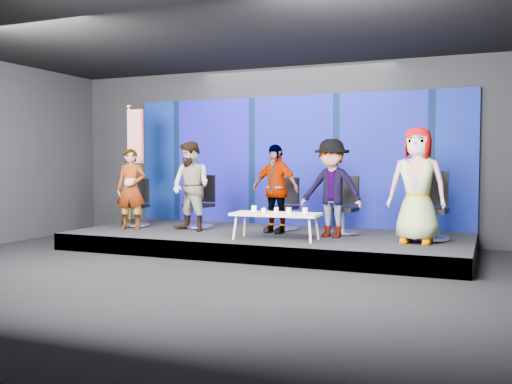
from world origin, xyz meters
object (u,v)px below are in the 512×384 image
at_px(panelist_a, 131,189).
at_px(chair_e, 431,217).
at_px(mug_b, 264,211).
at_px(panelist_b, 191,186).
at_px(flag_stand, 133,161).
at_px(chair_c, 285,213).
at_px(panelist_d, 332,188).
at_px(chair_a, 137,211).
at_px(chair_b, 200,211).
at_px(coffee_table, 276,215).
at_px(mug_d, 289,211).
at_px(mug_c, 276,210).
at_px(chair_d, 344,215).
at_px(panelist_c, 275,189).
at_px(panelist_e, 417,185).
at_px(mug_e, 305,211).
at_px(mug_a, 254,209).

xyz_separation_m(panelist_a, chair_e, (5.40, 0.60, -0.39)).
bearing_deg(mug_b, chair_e, 22.82).
bearing_deg(panelist_b, flag_stand, 178.22).
xyz_separation_m(chair_c, panelist_d, (1.08, -0.70, 0.51)).
distance_m(chair_a, chair_b, 1.31).
bearing_deg(chair_a, coffee_table, -31.15).
bearing_deg(chair_c, flag_stand, -161.51).
bearing_deg(mug_d, mug_c, 155.07).
relative_size(chair_d, mug_d, 10.38).
bearing_deg(panelist_a, panelist_d, -12.51).
relative_size(panelist_c, panelist_e, 0.87).
bearing_deg(chair_b, panelist_a, -134.02).
bearing_deg(mug_d, mug_e, 23.07).
relative_size(chair_b, chair_e, 0.91).
height_order(panelist_b, mug_d, panelist_b).
height_order(mug_d, flag_stand, flag_stand).
relative_size(chair_c, panelist_e, 0.54).
bearing_deg(panelist_d, mug_a, -145.10).
bearing_deg(mug_d, panelist_c, 122.30).
distance_m(chair_c, panelist_e, 2.73).
distance_m(mug_d, mug_e, 0.26).
relative_size(panelist_b, chair_e, 1.47).
height_order(mug_a, flag_stand, flag_stand).
bearing_deg(panelist_d, mug_c, -135.71).
bearing_deg(mug_c, panelist_b, 165.85).
distance_m(panelist_c, panelist_e, 2.55).
distance_m(chair_c, mug_c, 1.35).
xyz_separation_m(chair_d, mug_c, (-0.86, -1.09, 0.15)).
distance_m(panelist_c, panelist_d, 1.11).
relative_size(chair_d, mug_b, 12.04).
bearing_deg(mug_d, chair_e, 25.16).
distance_m(panelist_e, mug_b, 2.45).
bearing_deg(chair_c, panelist_c, -79.77).
relative_size(chair_c, flag_stand, 0.40).
relative_size(panelist_d, mug_b, 19.50).
relative_size(mug_b, mug_e, 0.87).
height_order(panelist_a, panelist_b, panelist_b).
xyz_separation_m(panelist_d, mug_d, (-0.52, -0.71, -0.34)).
bearing_deg(chair_b, mug_d, -12.35).
height_order(panelist_b, coffee_table, panelist_b).
bearing_deg(mug_b, mug_e, 14.76).
distance_m(panelist_a, mug_d, 3.32).
bearing_deg(coffee_table, flag_stand, 164.27).
bearing_deg(panelist_d, chair_d, 86.15).
xyz_separation_m(mug_b, mug_c, (0.15, 0.19, 0.00)).
xyz_separation_m(panelist_a, mug_d, (3.29, -0.39, -0.27)).
bearing_deg(mug_d, panelist_d, 54.11).
distance_m(panelist_b, panelist_e, 4.05).
height_order(chair_b, coffee_table, chair_b).
height_order(panelist_c, panelist_e, panelist_e).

